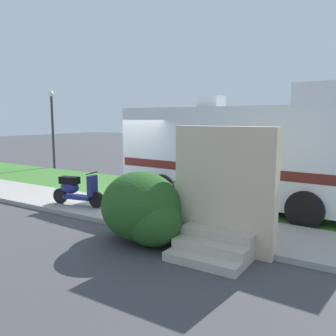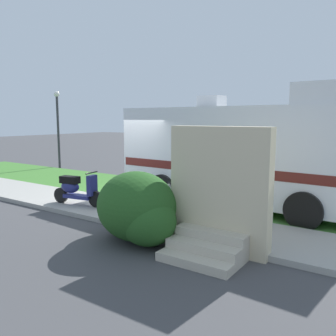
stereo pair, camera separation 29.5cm
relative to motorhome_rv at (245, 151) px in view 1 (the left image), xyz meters
name	(u,v)px [view 1 (the left image)]	position (x,y,z in m)	size (l,w,h in m)	color
ground_plane	(126,201)	(-3.30, -1.45, -1.60)	(80.00, 80.00, 0.00)	#424244
sidewalk	(99,207)	(-3.30, -2.65, -1.54)	(24.00, 2.00, 0.12)	#9E9B93
grass_strip	(153,191)	(-3.30, 0.05, -1.56)	(24.00, 3.40, 0.08)	#3D752D
motorhome_rv	(245,151)	(0.00, 0.00, 0.00)	(7.15, 3.03, 3.36)	silver
scooter	(76,189)	(-3.81, -3.01, -1.02)	(1.67, 0.57, 0.97)	black
bicycle	(155,201)	(-1.26, -2.80, -1.08)	(1.79, 0.52, 0.91)	black
pickup_truck_near	(286,158)	(0.05, 4.53, -0.62)	(5.67, 2.43, 1.82)	#1E2328
porch_steps	(222,202)	(0.92, -3.74, -0.63)	(2.00, 1.26, 2.40)	#BCB29E
bush_by_porch	(140,210)	(-0.71, -4.13, -0.92)	(2.03, 1.52, 1.44)	#23511E
bottle_green	(214,218)	(0.18, -2.44, -1.36)	(0.07, 0.07, 0.26)	#19722D
bottle_spare	(249,220)	(0.90, -2.09, -1.38)	(0.08, 0.08, 0.23)	#19722D
street_lamp_post	(52,121)	(-10.94, 2.15, 0.79)	(0.28, 0.28, 3.90)	#333338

